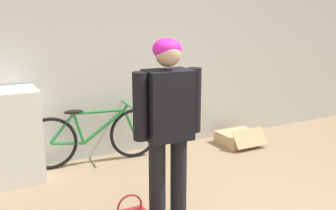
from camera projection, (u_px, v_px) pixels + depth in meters
name	position (u px, v px, depth m)	size (l,w,h in m)	color
wall_back	(123.00, 49.00, 4.74)	(8.00, 0.07, 2.60)	silver
person	(168.00, 117.00, 3.13)	(0.60, 0.27, 1.55)	black
bicycle	(94.00, 136.00, 4.57)	(1.59, 0.46, 0.68)	black
cardboard_box	(239.00, 138.00, 5.30)	(0.51, 0.54, 0.25)	tan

